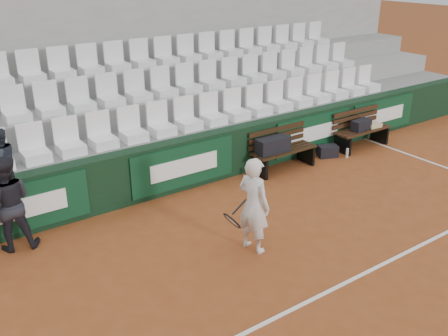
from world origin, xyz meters
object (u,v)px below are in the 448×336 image
Objects in this scene: tennis_player at (253,205)px; bench_right at (361,138)px; sports_bag_right at (361,125)px; ball_kid at (8,203)px; sports_bag_ground at (328,151)px; water_bottle_near at (255,174)px; sports_bag_left at (273,145)px; bench_left at (283,159)px; water_bottle_far at (347,153)px.

bench_right is at bearing 22.97° from tennis_player.
ball_kid is at bearing 179.29° from sports_bag_right.
tennis_player is (-4.80, -2.06, 0.19)m from sports_bag_right.
sports_bag_ground is 2.11m from water_bottle_near.
bench_right is 1.10m from sports_bag_ground.
sports_bag_left reaches higher than sports_bag_ground.
bench_left reaches higher than water_bottle_near.
sports_bag_left is at bearing -167.30° from ball_kid.
sports_bag_right is 1.19× the size of sports_bag_ground.
sports_bag_right is at bearing -1.49° from sports_bag_ground.
ball_kid reaches higher than tennis_player.
sports_bag_right is (2.32, -0.05, 0.34)m from bench_left.
sports_bag_ground is at bearing -167.64° from ball_kid.
bench_left reaches higher than water_bottle_far.
bench_left is 0.82m from water_bottle_near.
sports_bag_left is at bearing 8.90° from water_bottle_near.
ball_kid is at bearing 178.75° from water_bottle_near.
water_bottle_near is 2.72m from tennis_player.
sports_bag_ground is at bearing 135.70° from water_bottle_far.
ball_kid is (-7.88, 0.09, 0.54)m from bench_right.
bench_left is 3.46× the size of sports_bag_ground.
bench_left is 6.72× the size of water_bottle_far.
water_bottle_near is 0.15× the size of tennis_player.
ball_kid is (-7.09, 0.37, 0.65)m from water_bottle_far.
tennis_player is at bearing -151.10° from sports_bag_ground.
sports_bag_left is 1.41× the size of sports_bag_right.
bench_left is at bearing 40.49° from tennis_player.
water_bottle_near reaches higher than water_bottle_far.
water_bottle_near is 4.72m from ball_kid.
sports_bag_ground is (-1.02, 0.03, -0.44)m from sports_bag_right.
tennis_player is at bearing -156.41° from water_bottle_far.
sports_bag_left reaches higher than sports_bag_right.
bench_right reaches higher than water_bottle_far.
bench_right is at bearing -167.71° from ball_kid.
sports_bag_ground is at bearing 28.90° from tennis_player.
bench_left is at bearing 4.23° from water_bottle_near.
sports_bag_right is 1.11m from sports_bag_ground.
sports_bag_right is 0.34× the size of tennis_player.
water_bottle_far is at bearing -44.30° from sports_bag_ground.
sports_bag_left is 3.20× the size of water_bottle_near.
bench_left reaches higher than sports_bag_ground.
bench_right is 6.72× the size of water_bottle_far.
sports_bag_ground reaches higher than water_bottle_near.
tennis_player is at bearing 157.34° from ball_kid.
sports_bag_right is 0.89m from water_bottle_far.
bench_right is at bearing 4.58° from sports_bag_right.
sports_bag_left is 5.19m from ball_kid.
tennis_player is 3.70m from ball_kid.
tennis_player is at bearing -129.02° from water_bottle_near.
water_bottle_far is at bearing -11.53° from bench_left.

